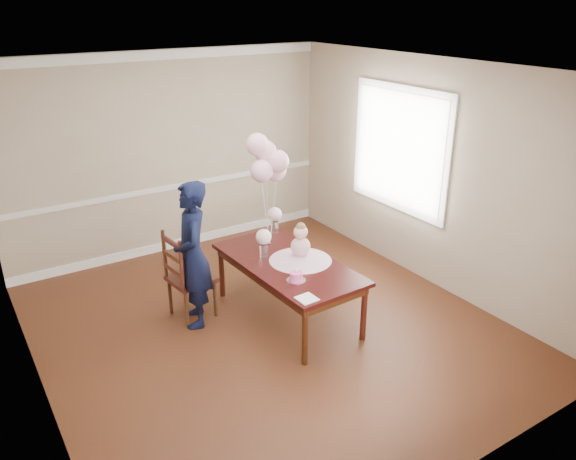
{
  "coord_description": "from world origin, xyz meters",
  "views": [
    {
      "loc": [
        -2.63,
        -4.48,
        3.31
      ],
      "look_at": [
        0.29,
        0.06,
        1.05
      ],
      "focal_mm": 35.0,
      "sensor_mm": 36.0,
      "label": 1
    }
  ],
  "objects": [
    {
      "name": "birthday_cake",
      "position": [
        0.14,
        -0.33,
        0.72
      ],
      "size": [
        0.14,
        0.14,
        0.09
      ],
      "primitive_type": "cylinder",
      "rotation": [
        0.0,
        0.0,
        0.04
      ],
      "color": "#FF5094",
      "rests_on": "cake_platter"
    },
    {
      "name": "woman",
      "position": [
        -0.59,
        0.52,
        0.8
      ],
      "size": [
        0.56,
        0.68,
        1.6
      ],
      "primitive_type": "imported",
      "rotation": [
        0.0,
        0.0,
        -1.91
      ],
      "color": "black",
      "rests_on": "floor"
    },
    {
      "name": "ceiling",
      "position": [
        0.0,
        0.0,
        2.7
      ],
      "size": [
        4.5,
        5.0,
        0.02
      ],
      "primitive_type": "cube",
      "color": "white",
      "rests_on": "wall_back"
    },
    {
      "name": "chair_slat_mid",
      "position": [
        -0.77,
        0.65,
        0.78
      ],
      "size": [
        0.08,
        0.4,
        0.05
      ],
      "primitive_type": "cube",
      "rotation": [
        0.0,
        0.0,
        0.12
      ],
      "color": "#3E2010",
      "rests_on": "dining_chair_seat"
    },
    {
      "name": "dining_chair_seat",
      "position": [
        -0.57,
        0.67,
        0.45
      ],
      "size": [
        0.49,
        0.49,
        0.05
      ],
      "primitive_type": "cube",
      "rotation": [
        0.0,
        0.0,
        0.12
      ],
      "color": "#33130D",
      "rests_on": "chair_leg_fl"
    },
    {
      "name": "baby_hair",
      "position": [
        0.44,
        0.04,
        1.05
      ],
      "size": [
        0.11,
        0.11,
        0.11
      ],
      "primitive_type": "sphere",
      "color": "brown",
      "rests_on": "baby_head"
    },
    {
      "name": "table_apron",
      "position": [
        0.31,
        0.08,
        0.58
      ],
      "size": [
        0.87,
        1.73,
        0.09
      ],
      "primitive_type": "cube",
      "rotation": [
        0.0,
        0.0,
        0.04
      ],
      "color": "black",
      "rests_on": "table_leg_fl"
    },
    {
      "name": "napkin",
      "position": [
        0.02,
        -0.69,
        0.67
      ],
      "size": [
        0.19,
        0.19,
        0.01
      ],
      "primitive_type": "cube",
      "rotation": [
        0.0,
        0.0,
        0.04
      ],
      "color": "white",
      "rests_on": "dining_table_top"
    },
    {
      "name": "baby_head",
      "position": [
        0.44,
        0.04,
        1.0
      ],
      "size": [
        0.15,
        0.15,
        0.15
      ],
      "primitive_type": "sphere",
      "color": "beige",
      "rests_on": "baby_torso"
    },
    {
      "name": "roses_far",
      "position": [
        0.62,
        0.85,
        0.9
      ],
      "size": [
        0.17,
        0.17,
        0.17
      ],
      "primitive_type": "sphere",
      "color": "white",
      "rests_on": "rose_vase_far"
    },
    {
      "name": "baby_skirt",
      "position": [
        0.44,
        0.04,
        0.71
      ],
      "size": [
        0.7,
        0.7,
        0.09
      ],
      "primitive_type": "cone",
      "rotation": [
        0.0,
        0.0,
        0.04
      ],
      "color": "#DCA2C0",
      "rests_on": "dining_table_top"
    },
    {
      "name": "chair_back_post_l",
      "position": [
        -0.75,
        0.47,
        0.74
      ],
      "size": [
        0.04,
        0.04,
        0.56
      ],
      "primitive_type": "cylinder",
      "rotation": [
        0.0,
        0.0,
        0.12
      ],
      "color": "#3E1710",
      "rests_on": "dining_chair_seat"
    },
    {
      "name": "balloon_ribbon_e",
      "position": [
        0.44,
        0.61,
        1.03
      ],
      "size": [
        0.12,
        0.07,
        0.69
      ],
      "primitive_type": "cylinder",
      "rotation": [
        -0.09,
        0.17,
        0.04
      ],
      "color": "white",
      "rests_on": "balloon_weight"
    },
    {
      "name": "balloon_ribbon_b",
      "position": [
        0.42,
        0.55,
        1.1
      ],
      "size": [
        0.09,
        0.04,
        0.83
      ],
      "primitive_type": "cylinder",
      "rotation": [
        0.05,
        0.1,
        0.04
      ],
      "color": "white",
      "rests_on": "balloon_weight"
    },
    {
      "name": "balloon_ribbon_a",
      "position": [
        0.33,
        0.57,
        1.05
      ],
      "size": [
        0.08,
        0.01,
        0.75
      ],
      "primitive_type": "cylinder",
      "rotation": [
        0.0,
        -0.1,
        0.04
      ],
      "color": "white",
      "rests_on": "balloon_weight"
    },
    {
      "name": "cake_flower_b",
      "position": [
        0.17,
        -0.31,
        0.78
      ],
      "size": [
        0.03,
        0.03,
        0.03
      ],
      "primitive_type": "sphere",
      "color": "silver",
      "rests_on": "birthday_cake"
    },
    {
      "name": "table_leg_br",
      "position": [
        0.65,
        0.91,
        0.31
      ],
      "size": [
        0.06,
        0.06,
        0.63
      ],
      "primitive_type": "cylinder",
      "rotation": [
        0.0,
        0.0,
        0.04
      ],
      "color": "black",
      "rests_on": "floor"
    },
    {
      "name": "chair_slat_low",
      "position": [
        -0.77,
        0.65,
        0.62
      ],
      "size": [
        0.08,
        0.4,
        0.05
      ],
      "primitive_type": "cube",
      "rotation": [
        0.0,
        0.0,
        0.12
      ],
      "color": "#3C1B10",
      "rests_on": "dining_chair_seat"
    },
    {
      "name": "chair_leg_bl",
      "position": [
        -0.77,
        0.83,
        0.21
      ],
      "size": [
        0.04,
        0.04,
        0.43
      ],
      "primitive_type": "cylinder",
      "rotation": [
        0.0,
        0.0,
        0.12
      ],
      "color": "#321C0D",
      "rests_on": "floor"
    },
    {
      "name": "rose_vase_near",
      "position": [
        0.16,
        0.34,
        0.74
      ],
      "size": [
        0.09,
        0.09,
        0.14
      ],
      "primitive_type": "cylinder",
      "rotation": [
        0.0,
        0.0,
        0.04
      ],
      "color": "white",
      "rests_on": "dining_table_top"
    },
    {
      "name": "table_leg_fr",
      "position": [
        0.71,
        -0.73,
        0.31
      ],
      "size": [
        0.06,
        0.06,
        0.63
      ],
      "primitive_type": "cylinder",
      "rotation": [
        0.0,
        0.0,
        0.04
      ],
      "color": "black",
      "rests_on": "floor"
    },
    {
      "name": "baseboard_trim",
      "position": [
        0.0,
        2.49,
        0.06
      ],
      "size": [
        4.5,
        0.02,
        0.12
      ],
      "primitive_type": "cube",
      "color": "white",
      "rests_on": "floor"
    },
    {
      "name": "crown_molding",
      "position": [
        0.0,
        2.49,
        2.63
      ],
      "size": [
        4.5,
        0.02,
        0.12
      ],
      "primitive_type": "cube",
      "color": "silver",
      "rests_on": "wall_back"
    },
    {
      "name": "window_frame",
      "position": [
        2.23,
        0.5,
        1.55
      ],
      "size": [
        0.02,
        1.66,
        1.56
      ],
      "primitive_type": "cube",
      "color": "white",
      "rests_on": "wall_right"
    },
    {
      "name": "balloon_weight",
      "position": [
        0.38,
        0.57,
        0.68
      ],
      "size": [
        0.04,
        0.04,
        0.02
      ],
      "primitive_type": "cylinder",
      "rotation": [
        0.0,
        0.0,
        0.04
      ],
      "color": "silver",
      "rests_on": "dining_table_top"
    },
    {
      "name": "balloon_ribbon_d",
      "position": [
        0.34,
        0.62,
        1.19
      ],
      "size": [
        0.08,
        0.09,
        1.01
      ],
      "primitive_type": "cylinder",
      "rotation": [
        -0.09,
        -0.07,
        0.04
      ],
      "color": "white",
      "rests_on": "balloon_weight"
    },
    {
      "name": "chair_slat_top",
      "position": [
        -0.77,
        0.65,
        0.94
      ],
      "size": [
        0.08,
        0.4,
        0.05
      ],
      "primitive_type": "cube",
      "rotation": [
        0.0,
        0.0,
        0.12
      ],
      "color": "#35120E",
      "rests_on": "dining_chair_seat"
    },
    {
      "name": "roses_near",
      "position": [
        0.16,
        0.34,
        0.9
      ],
      "size": [
        0.17,
        0.17,
        0.17
      ],
      "primitive_type": "sphere",
      "color": "silver",
      "rests_on": "rose_vase_near"
    },
    {
      "name": "wall_left",
      "position": [
        -2.25,
        0.0,
        1.35
      ],
      "size": [
        0.02,
        5.0,
        2.7
      ],
      "primitive_type": "cube",
      "color": "tan",
      "rests_on": "floor"
    },
    {
      "name": "wall_back",
      "position": [
        0.0,
        2.5,
        1.35
      ],
      "size": [
        4.5,
        0.02,
        2.7
      ],
      "primitive_type": "cube",
      "color": "tan",
      "rests_on": "floor"
    },
    {
      "name": "cake_platter",
      "position": [
        0.14,
        -0.33,
        0.67
      ],
      "size": [
        0.2,
        0.2,
        0.01
      ],
      "primitive_type": "cylinder",
      "rotation": [
        0.0,
        0.0,
        0.04
      ],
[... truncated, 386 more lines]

